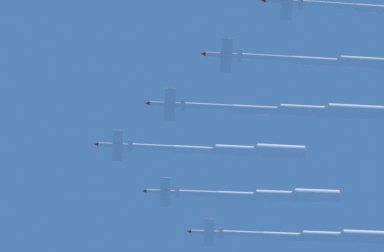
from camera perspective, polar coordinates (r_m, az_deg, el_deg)
jet_lead at (r=211.43m, az=3.30°, el=-1.73°), size 45.42×35.14×4.25m
jet_port_inner at (r=204.33m, az=8.13°, el=1.08°), size 49.10×37.89×4.20m
jet_starboard_inner at (r=220.87m, az=6.02°, el=-4.86°), size 43.75×34.65×4.24m
jet_port_mid at (r=200.60m, az=12.30°, el=4.37°), size 49.31×37.63×4.23m
jet_starboard_mid at (r=233.24m, az=9.35°, el=-7.63°), size 46.90×36.81×4.19m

